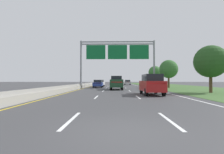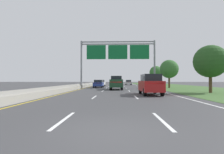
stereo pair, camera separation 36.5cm
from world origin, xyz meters
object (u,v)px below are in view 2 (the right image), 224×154
at_px(overhead_sign_gantry, 118,54).
at_px(pickup_truck_darkgreen, 116,83).
at_px(car_blue_left_lane_sedan, 98,84).
at_px(roadside_tree_mid, 169,69).
at_px(car_gold_centre_lane_sedan, 117,82).
at_px(car_white_left_lane_sedan, 101,83).
at_px(car_silver_right_lane_sedan, 128,82).
at_px(roadside_tree_near, 210,61).
at_px(car_red_right_lane_suv, 150,84).
at_px(roadside_tree_far, 156,72).

relative_size(overhead_sign_gantry, pickup_truck_darkgreen, 2.79).
relative_size(car_blue_left_lane_sedan, roadside_tree_mid, 0.81).
bearing_deg(car_gold_centre_lane_sedan, car_white_left_lane_sedan, 162.77).
height_order(car_silver_right_lane_sedan, car_white_left_lane_sedan, same).
height_order(car_silver_right_lane_sedan, roadside_tree_near, roadside_tree_near).
distance_m(car_white_left_lane_sedan, roadside_tree_mid, 16.22).
distance_m(roadside_tree_near, roadside_tree_mid, 13.55).
distance_m(car_blue_left_lane_sedan, roadside_tree_mid, 14.23).
height_order(pickup_truck_darkgreen, roadside_tree_near, roadside_tree_near).
distance_m(car_red_right_lane_suv, car_white_left_lane_sedan, 25.06).
xyz_separation_m(car_red_right_lane_suv, roadside_tree_far, (7.75, 32.71, 2.62)).
bearing_deg(car_blue_left_lane_sedan, roadside_tree_far, -44.65).
relative_size(car_gold_centre_lane_sedan, car_red_right_lane_suv, 0.94).
bearing_deg(car_gold_centre_lane_sedan, car_blue_left_lane_sedan, 169.42).
relative_size(roadside_tree_near, roadside_tree_far, 1.01).
relative_size(car_silver_right_lane_sedan, roadside_tree_near, 0.78).
bearing_deg(pickup_truck_darkgreen, car_red_right_lane_suv, -160.61).
bearing_deg(roadside_tree_mid, pickup_truck_darkgreen, -148.96).
distance_m(car_gold_centre_lane_sedan, car_blue_left_lane_sedan, 18.63).
bearing_deg(roadside_tree_mid, overhead_sign_gantry, 176.07).
height_order(car_blue_left_lane_sedan, car_white_left_lane_sedan, same).
bearing_deg(car_gold_centre_lane_sedan, roadside_tree_mid, -151.25).
bearing_deg(roadside_tree_near, car_red_right_lane_suv, -159.64).
height_order(roadside_tree_near, roadside_tree_far, roadside_tree_near).
relative_size(car_gold_centre_lane_sedan, car_blue_left_lane_sedan, 1.00).
height_order(overhead_sign_gantry, roadside_tree_far, overhead_sign_gantry).
distance_m(car_red_right_lane_suv, car_blue_left_lane_sedan, 18.80).
height_order(car_white_left_lane_sedan, roadside_tree_near, roadside_tree_near).
height_order(overhead_sign_gantry, pickup_truck_darkgreen, overhead_sign_gantry).
distance_m(overhead_sign_gantry, car_red_right_lane_suv, 18.21).
bearing_deg(pickup_truck_darkgreen, car_white_left_lane_sedan, 15.33).
distance_m(pickup_truck_darkgreen, car_red_right_lane_suv, 10.76).
xyz_separation_m(car_gold_centre_lane_sedan, roadside_tree_mid, (10.21, -19.29, 2.84)).
bearing_deg(roadside_tree_mid, car_gold_centre_lane_sedan, 117.89).
relative_size(car_red_right_lane_suv, car_blue_left_lane_sedan, 1.07).
xyz_separation_m(car_red_right_lane_suv, car_silver_right_lane_sedan, (0.12, 37.41, -0.28)).
height_order(overhead_sign_gantry, car_white_left_lane_sedan, overhead_sign_gantry).
xyz_separation_m(overhead_sign_gantry, car_white_left_lane_sedan, (-4.02, 6.96, -5.90)).
bearing_deg(car_white_left_lane_sedan, car_red_right_lane_suv, -161.82).
bearing_deg(pickup_truck_darkgreen, overhead_sign_gantry, -2.06).
bearing_deg(car_blue_left_lane_sedan, car_gold_centre_lane_sedan, -11.84).
distance_m(pickup_truck_darkgreen, car_gold_centre_lane_sedan, 25.47).
bearing_deg(car_red_right_lane_suv, car_white_left_lane_sedan, 16.80).
xyz_separation_m(overhead_sign_gantry, car_blue_left_lane_sedan, (-3.91, 0.35, -5.90)).
xyz_separation_m(pickup_truck_darkgreen, roadside_tree_far, (11.31, 22.56, 2.64)).
xyz_separation_m(car_gold_centre_lane_sedan, car_blue_left_lane_sedan, (-3.69, -18.26, 0.00)).
relative_size(overhead_sign_gantry, car_red_right_lane_suv, 3.20).
bearing_deg(car_gold_centre_lane_sedan, pickup_truck_darkgreen, -179.24).
height_order(car_red_right_lane_suv, roadside_tree_mid, roadside_tree_mid).
bearing_deg(car_silver_right_lane_sedan, car_gold_centre_lane_sedan, 116.67).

